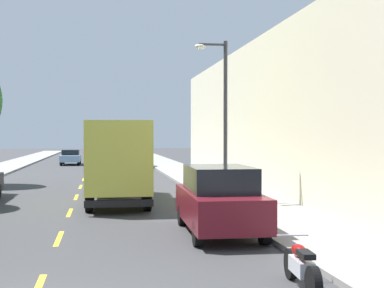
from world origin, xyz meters
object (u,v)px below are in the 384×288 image
at_px(parked_suv_burgundy, 219,199).
at_px(moving_sky_sedan, 71,157).
at_px(parked_wagon_champagne, 132,153).
at_px(parked_motorcycle, 301,267).
at_px(delivery_box_truck, 117,157).
at_px(street_lamp, 222,108).
at_px(parked_hatchback_teal, 140,159).

distance_m(parked_suv_burgundy, moving_sky_sedan, 38.47).
distance_m(parked_wagon_champagne, parked_motorcycle, 51.55).
height_order(parked_suv_burgundy, parked_motorcycle, parked_suv_burgundy).
xyz_separation_m(delivery_box_truck, parked_suv_burgundy, (2.66, -7.74, -0.92)).
bearing_deg(parked_suv_burgundy, parked_motorcycle, -86.99).
height_order(street_lamp, parked_motorcycle, street_lamp).
bearing_deg(moving_sky_sedan, street_lamp, -76.21).
bearing_deg(parked_hatchback_teal, moving_sky_sedan, 138.98).
xyz_separation_m(parked_wagon_champagne, moving_sky_sedan, (-6.25, -7.92, -0.05)).
xyz_separation_m(street_lamp, parked_hatchback_teal, (-1.50, 26.12, -3.16)).
xyz_separation_m(parked_hatchback_teal, parked_motorcycle, (0.31, -38.20, -0.35)).
distance_m(parked_wagon_champagne, moving_sky_sedan, 10.09).
bearing_deg(parked_motorcycle, street_lamp, 84.37).
height_order(delivery_box_truck, moving_sky_sedan, delivery_box_truck).
distance_m(parked_hatchback_teal, parked_wagon_champagne, 13.35).
height_order(street_lamp, parked_hatchback_teal, street_lamp).
bearing_deg(parked_hatchback_teal, parked_motorcycle, -89.54).
relative_size(street_lamp, parked_wagon_champagne, 1.38).
bearing_deg(parked_motorcycle, moving_sky_sedan, 98.54).
bearing_deg(parked_motorcycle, parked_wagon_champagne, 90.33).
xyz_separation_m(delivery_box_truck, parked_motorcycle, (2.95, -13.42, -1.50)).
bearing_deg(parked_wagon_champagne, parked_motorcycle, -89.67).
relative_size(delivery_box_truck, parked_wagon_champagne, 1.74).
bearing_deg(parked_wagon_champagne, parked_suv_burgundy, -90.00).
bearing_deg(parked_hatchback_teal, parked_wagon_champagne, 89.96).
bearing_deg(parked_wagon_champagne, moving_sky_sedan, -128.29).
bearing_deg(parked_suv_burgundy, parked_hatchback_teal, 90.02).
xyz_separation_m(street_lamp, parked_motorcycle, (-1.19, -12.09, -3.50)).
bearing_deg(delivery_box_truck, street_lamp, -17.82).
bearing_deg(street_lamp, parked_suv_burgundy, -103.08).
bearing_deg(parked_hatchback_teal, street_lamp, -86.71).
relative_size(street_lamp, parked_suv_burgundy, 1.34).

